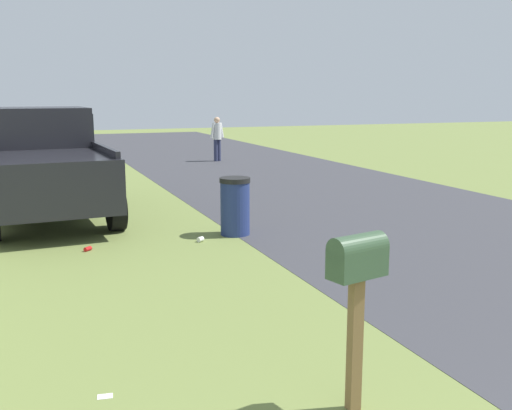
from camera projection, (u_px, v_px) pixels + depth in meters
The scene contains 7 objects.
mailbox at pixel (357, 272), 4.32m from camera, with size 0.29×0.48×1.37m.
pickup_truck at pixel (42, 159), 11.56m from camera, with size 5.35×2.50×2.09m.
trash_bin at pixel (235, 206), 10.04m from camera, with size 0.52×0.52×0.98m.
pedestrian at pixel (217, 136), 20.98m from camera, with size 0.30×0.54×1.55m.
litter_can_by_mailbox at pixel (88, 249), 9.06m from camera, with size 0.07×0.07×0.12m, color red.
litter_cup_near_hydrant at pixel (200, 239), 9.63m from camera, with size 0.08×0.08×0.10m, color white.
litter_wrapper_midfield_a at pixel (105, 396), 4.71m from camera, with size 0.12×0.08×0.01m, color silver.
Camera 1 is at (-0.40, 2.09, 2.36)m, focal length 41.79 mm.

